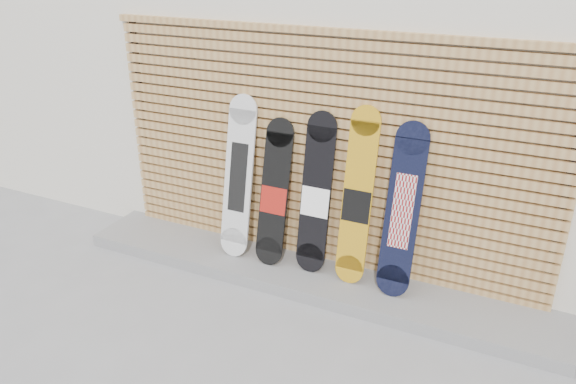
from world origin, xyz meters
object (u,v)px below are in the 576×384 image
at_px(snowboard_1, 274,194).
at_px(snowboard_3, 357,199).
at_px(snowboard_4, 402,211).
at_px(snowboard_0, 238,177).
at_px(snowboard_2, 316,195).

relative_size(snowboard_1, snowboard_3, 0.87).
bearing_deg(snowboard_4, snowboard_0, -179.99).
height_order(snowboard_0, snowboard_1, snowboard_0).
relative_size(snowboard_2, snowboard_3, 0.94).
xyz_separation_m(snowboard_0, snowboard_1, (0.38, -0.00, -0.10)).
height_order(snowboard_1, snowboard_2, snowboard_2).
relative_size(snowboard_1, snowboard_2, 0.92).
distance_m(snowboard_0, snowboard_1, 0.39).
bearing_deg(snowboard_3, snowboard_0, -179.11).
bearing_deg(snowboard_3, snowboard_4, -2.53).
height_order(snowboard_1, snowboard_3, snowboard_3).
bearing_deg(snowboard_2, snowboard_3, -1.33).
distance_m(snowboard_1, snowboard_2, 0.41).
bearing_deg(snowboard_3, snowboard_2, 178.67).
relative_size(snowboard_2, snowboard_4, 0.99).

